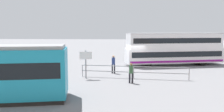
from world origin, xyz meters
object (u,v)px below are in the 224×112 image
(double_decker_bus, at_px, (174,49))
(pedestrian_near_railing, at_px, (113,63))
(info_sign, at_px, (86,59))
(pedestrian_crossing, at_px, (131,72))

(double_decker_bus, xyz_separation_m, pedestrian_near_railing, (6.98, 5.75, -0.93))
(pedestrian_near_railing, relative_size, info_sign, 0.73)
(pedestrian_near_railing, height_order, pedestrian_crossing, pedestrian_near_railing)
(pedestrian_near_railing, relative_size, pedestrian_crossing, 1.10)
(double_decker_bus, height_order, pedestrian_near_railing, double_decker_bus)
(double_decker_bus, height_order, pedestrian_crossing, double_decker_bus)
(info_sign, bearing_deg, pedestrian_near_railing, -131.38)
(pedestrian_crossing, bearing_deg, info_sign, -21.54)
(double_decker_bus, bearing_deg, pedestrian_near_railing, 39.48)
(pedestrian_crossing, bearing_deg, double_decker_bus, -118.61)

